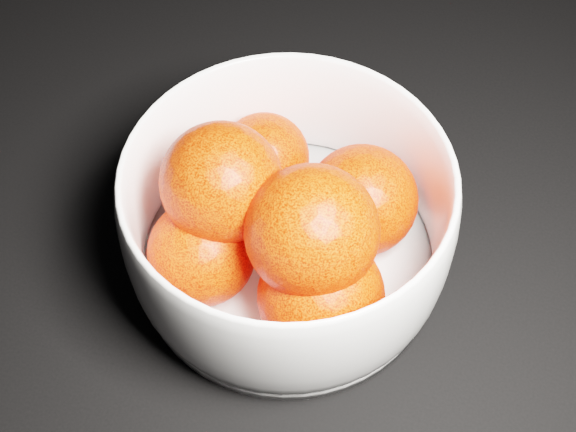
# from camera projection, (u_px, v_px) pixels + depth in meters

# --- Properties ---
(ground) EXTENTS (3.00, 3.00, 0.00)m
(ground) POSITION_uv_depth(u_px,v_px,m) (347.00, 158.00, 0.67)
(ground) COLOR black
(ground) RESTS_ON ground
(bowl) EXTENTS (0.23, 0.23, 0.11)m
(bowl) POSITION_uv_depth(u_px,v_px,m) (288.00, 221.00, 0.56)
(bowl) COLOR white
(bowl) RESTS_ON ground
(orange_pile) EXTENTS (0.17, 0.18, 0.13)m
(orange_pile) POSITION_uv_depth(u_px,v_px,m) (287.00, 224.00, 0.55)
(orange_pile) COLOR #FF2909
(orange_pile) RESTS_ON bowl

